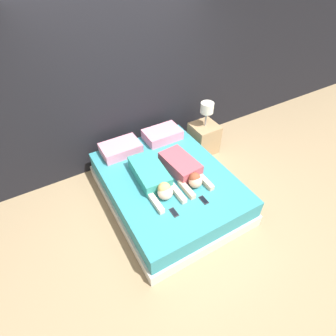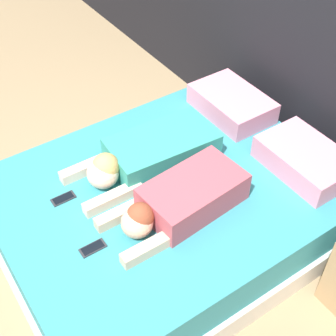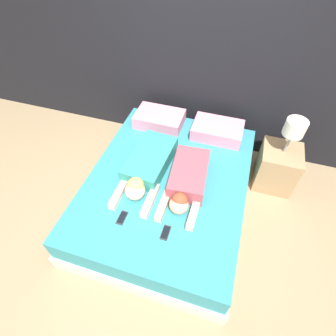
{
  "view_description": "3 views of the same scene",
  "coord_description": "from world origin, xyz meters",
  "px_view_note": "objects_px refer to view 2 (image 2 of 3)",
  "views": [
    {
      "loc": [
        -1.32,
        -2.27,
        3.03
      ],
      "look_at": [
        0.0,
        0.0,
        0.61
      ],
      "focal_mm": 28.0,
      "sensor_mm": 36.0,
      "label": 1
    },
    {
      "loc": [
        1.68,
        -1.14,
        2.56
      ],
      "look_at": [
        0.0,
        0.0,
        0.61
      ],
      "focal_mm": 50.0,
      "sensor_mm": 36.0,
      "label": 2
    },
    {
      "loc": [
        0.52,
        -1.67,
        2.58
      ],
      "look_at": [
        0.0,
        0.0,
        0.61
      ],
      "focal_mm": 28.0,
      "sensor_mm": 36.0,
      "label": 3
    }
  ],
  "objects_px": {
    "pillow_head_right": "(305,159)",
    "person_left": "(147,154)",
    "bed": "(168,210)",
    "cell_phone_right": "(93,248)",
    "person_right": "(180,200)",
    "cell_phone_left": "(63,198)",
    "pillow_head_left": "(232,103)"
  },
  "relations": [
    {
      "from": "pillow_head_right",
      "to": "person_right",
      "type": "xyz_separation_m",
      "value": [
        -0.15,
        -0.87,
        0.01
      ]
    },
    {
      "from": "person_left",
      "to": "cell_phone_right",
      "type": "height_order",
      "value": "person_left"
    },
    {
      "from": "bed",
      "to": "pillow_head_right",
      "type": "xyz_separation_m",
      "value": [
        0.37,
        0.81,
        0.32
      ]
    },
    {
      "from": "pillow_head_right",
      "to": "person_left",
      "type": "bearing_deg",
      "value": -126.16
    },
    {
      "from": "person_left",
      "to": "person_right",
      "type": "bearing_deg",
      "value": -7.55
    },
    {
      "from": "pillow_head_left",
      "to": "person_left",
      "type": "xyz_separation_m",
      "value": [
        0.13,
        -0.81,
        0.01
      ]
    },
    {
      "from": "pillow_head_left",
      "to": "cell_phone_right",
      "type": "bearing_deg",
      "value": -69.43
    },
    {
      "from": "person_right",
      "to": "cell_phone_left",
      "type": "bearing_deg",
      "value": -131.94
    },
    {
      "from": "pillow_head_left",
      "to": "person_right",
      "type": "bearing_deg",
      "value": -56.41
    },
    {
      "from": "cell_phone_left",
      "to": "cell_phone_right",
      "type": "bearing_deg",
      "value": -3.08
    },
    {
      "from": "person_right",
      "to": "cell_phone_left",
      "type": "distance_m",
      "value": 0.72
    },
    {
      "from": "pillow_head_left",
      "to": "cell_phone_left",
      "type": "relative_size",
      "value": 4.04
    },
    {
      "from": "bed",
      "to": "person_left",
      "type": "height_order",
      "value": "person_left"
    },
    {
      "from": "pillow_head_left",
      "to": "cell_phone_left",
      "type": "xyz_separation_m",
      "value": [
        0.1,
        -1.4,
        -0.07
      ]
    },
    {
      "from": "pillow_head_right",
      "to": "cell_phone_right",
      "type": "relative_size",
      "value": 4.04
    },
    {
      "from": "pillow_head_right",
      "to": "bed",
      "type": "bearing_deg",
      "value": -114.25
    },
    {
      "from": "pillow_head_left",
      "to": "person_right",
      "type": "relative_size",
      "value": 0.66
    },
    {
      "from": "cell_phone_right",
      "to": "bed",
      "type": "bearing_deg",
      "value": 105.44
    },
    {
      "from": "bed",
      "to": "person_right",
      "type": "height_order",
      "value": "person_right"
    },
    {
      "from": "person_left",
      "to": "cell_phone_right",
      "type": "relative_size",
      "value": 6.95
    },
    {
      "from": "pillow_head_right",
      "to": "cell_phone_left",
      "type": "bearing_deg",
      "value": -114.04
    },
    {
      "from": "person_left",
      "to": "person_right",
      "type": "distance_m",
      "value": 0.45
    },
    {
      "from": "bed",
      "to": "cell_phone_right",
      "type": "bearing_deg",
      "value": -74.56
    },
    {
      "from": "person_left",
      "to": "cell_phone_right",
      "type": "xyz_separation_m",
      "value": [
        0.4,
        -0.61,
        -0.09
      ]
    },
    {
      "from": "person_right",
      "to": "cell_phone_right",
      "type": "relative_size",
      "value": 6.1
    },
    {
      "from": "bed",
      "to": "cell_phone_right",
      "type": "relative_size",
      "value": 14.72
    },
    {
      "from": "cell_phone_left",
      "to": "cell_phone_right",
      "type": "distance_m",
      "value": 0.43
    },
    {
      "from": "pillow_head_left",
      "to": "person_left",
      "type": "bearing_deg",
      "value": -80.59
    },
    {
      "from": "bed",
      "to": "pillow_head_left",
      "type": "height_order",
      "value": "pillow_head_left"
    },
    {
      "from": "bed",
      "to": "person_left",
      "type": "bearing_deg",
      "value": -179.07
    },
    {
      "from": "person_left",
      "to": "person_right",
      "type": "height_order",
      "value": "person_left"
    },
    {
      "from": "cell_phone_left",
      "to": "pillow_head_right",
      "type": "bearing_deg",
      "value": 65.96
    }
  ]
}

